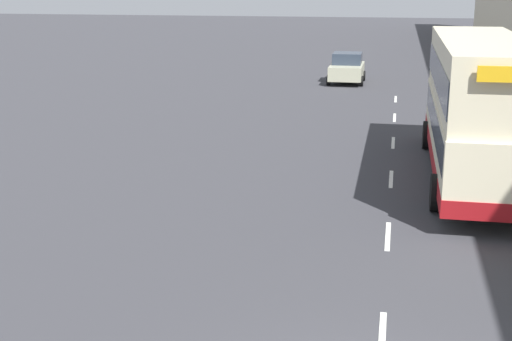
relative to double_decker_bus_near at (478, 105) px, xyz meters
name	(u,v)px	position (x,y,z in m)	size (l,w,h in m)	color
pavement	(501,76)	(4.03, 25.07, -2.22)	(5.00, 93.00, 0.14)	gray
lane_mark_0	(382,338)	(-2.47, -10.96, -2.28)	(0.12, 2.00, 0.01)	silver
lane_mark_1	(388,236)	(-2.47, -5.80, -2.28)	(0.12, 2.00, 0.01)	silver
lane_mark_2	(391,179)	(-2.47, -0.64, -2.28)	(0.12, 2.00, 0.01)	silver
lane_mark_3	(393,143)	(-2.47, 4.52, -2.28)	(0.12, 2.00, 0.01)	silver
lane_mark_4	(395,118)	(-2.47, 9.68, -2.28)	(0.12, 2.00, 0.01)	silver
lane_mark_5	(396,99)	(-2.47, 14.84, -2.28)	(0.12, 2.00, 0.01)	silver
double_decker_bus_near	(478,105)	(0.00, 0.00, 0.00)	(2.85, 11.44, 4.30)	beige
car_0	(347,68)	(-5.41, 20.38, -1.41)	(2.09, 3.85, 1.77)	#B7B799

